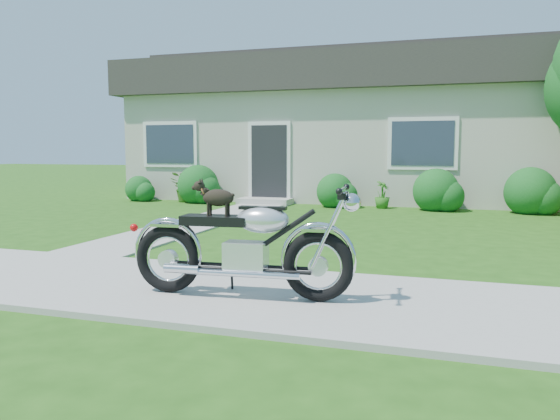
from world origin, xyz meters
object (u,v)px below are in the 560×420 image
(house, at_px, (346,127))
(potted_plant_right, at_px, (382,195))
(potted_plant_left, at_px, (183,187))
(motorcycle_with_dog, at_px, (245,246))

(house, height_order, potted_plant_right, house)
(potted_plant_left, height_order, motorcycle_with_dog, motorcycle_with_dog)
(house, distance_m, motorcycle_with_dog, 12.41)
(house, xyz_separation_m, motorcycle_with_dog, (1.41, -12.22, -1.62))
(potted_plant_left, xyz_separation_m, motorcycle_with_dog, (5.28, -8.78, 0.13))
(potted_plant_left, xyz_separation_m, potted_plant_right, (5.47, 0.00, -0.07))
(potted_plant_right, relative_size, motorcycle_with_dog, 0.30)
(house, bearing_deg, potted_plant_right, -65.12)
(potted_plant_right, height_order, motorcycle_with_dog, motorcycle_with_dog)
(potted_plant_left, distance_m, potted_plant_right, 5.47)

